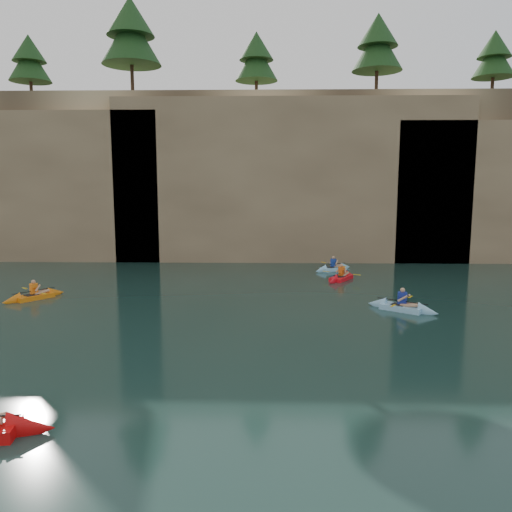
{
  "coord_description": "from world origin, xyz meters",
  "views": [
    {
      "loc": [
        0.43,
        -12.11,
        5.43
      ],
      "look_at": [
        0.03,
        4.32,
        3.0
      ],
      "focal_mm": 35.0,
      "sensor_mm": 36.0,
      "label": 1
    }
  ],
  "objects": [
    {
      "name": "cliff_slab_center",
      "position": [
        2.0,
        22.6,
        5.7
      ],
      "size": [
        24.0,
        2.4,
        11.4
      ],
      "primitive_type": "cube",
      "color": "#957C5A",
      "rests_on": "ground"
    },
    {
      "name": "sea_cave_east",
      "position": [
        10.0,
        21.95,
        2.25
      ],
      "size": [
        5.0,
        1.0,
        4.5
      ],
      "primitive_type": "cube",
      "color": "black",
      "rests_on": "ground"
    },
    {
      "name": "kayaker_orange",
      "position": [
        -10.56,
        10.53,
        0.14
      ],
      "size": [
        2.39,
        2.79,
        1.14
      ],
      "rotation": [
        0.0,
        0.0,
        0.91
      ],
      "color": "orange",
      "rests_on": "ground"
    },
    {
      "name": "cliff",
      "position": [
        0.0,
        30.0,
        6.0
      ],
      "size": [
        70.0,
        16.0,
        12.0
      ],
      "primitive_type": "cube",
      "color": "tan",
      "rests_on": "ground"
    },
    {
      "name": "kayaker_red_far",
      "position": [
        4.55,
        15.54,
        0.14
      ],
      "size": [
        2.25,
        3.01,
        1.14
      ],
      "rotation": [
        0.0,
        0.0,
        1.01
      ],
      "color": "red",
      "rests_on": "ground"
    },
    {
      "name": "kayaker_ltblue_mid",
      "position": [
        4.49,
        18.6,
        0.14
      ],
      "size": [
        2.77,
        2.3,
        1.12
      ],
      "rotation": [
        0.0,
        0.0,
        0.64
      ],
      "color": "#94D7F9",
      "rests_on": "ground"
    },
    {
      "name": "kayaker_ltblue_near",
      "position": [
        6.16,
        8.81,
        0.15
      ],
      "size": [
        2.97,
        2.41,
        1.23
      ],
      "rotation": [
        0.0,
        0.0,
        -0.62
      ],
      "color": "#89C2E6",
      "rests_on": "ground"
    },
    {
      "name": "sea_cave_west",
      "position": [
        -18.0,
        21.95,
        2.0
      ],
      "size": [
        4.5,
        1.0,
        4.0
      ],
      "primitive_type": "cube",
      "color": "black",
      "rests_on": "ground"
    },
    {
      "name": "ground",
      "position": [
        0.0,
        0.0,
        0.0
      ],
      "size": [
        160.0,
        160.0,
        0.0
      ],
      "primitive_type": "plane",
      "color": "black",
      "rests_on": "ground"
    },
    {
      "name": "sea_cave_center",
      "position": [
        -4.0,
        21.95,
        1.6
      ],
      "size": [
        3.5,
        1.0,
        3.2
      ],
      "primitive_type": "cube",
      "color": "black",
      "rests_on": "ground"
    },
    {
      "name": "cliff_pines",
      "position": [
        0.0,
        25.0,
        15.91
      ],
      "size": [
        56.0,
        6.0,
        7.83
      ],
      "primitive_type": null,
      "color": "black",
      "rests_on": "cliff"
    }
  ]
}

